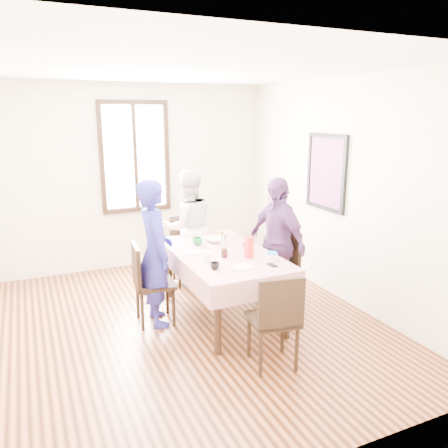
{
  "coord_description": "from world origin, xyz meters",
  "views": [
    {
      "loc": [
        -1.5,
        -4.28,
        2.27
      ],
      "look_at": [
        0.43,
        0.01,
        1.1
      ],
      "focal_mm": 35.74,
      "sensor_mm": 36.0,
      "label": 1
    }
  ],
  "objects_px": {
    "person_far": "(188,228)",
    "person_right": "(276,242)",
    "dining_table": "(222,285)",
    "person_left": "(155,253)",
    "chair_right": "(277,268)",
    "chair_far": "(188,251)",
    "chair_left": "(155,283)",
    "chair_near": "(273,319)"
  },
  "relations": [
    {
      "from": "chair_left",
      "to": "person_far",
      "type": "distance_m",
      "value": 1.26
    },
    {
      "from": "chair_left",
      "to": "chair_far",
      "type": "height_order",
      "value": "same"
    },
    {
      "from": "chair_left",
      "to": "person_left",
      "type": "height_order",
      "value": "person_left"
    },
    {
      "from": "dining_table",
      "to": "person_right",
      "type": "bearing_deg",
      "value": 4.06
    },
    {
      "from": "dining_table",
      "to": "chair_right",
      "type": "relative_size",
      "value": 1.81
    },
    {
      "from": "chair_right",
      "to": "person_left",
      "type": "height_order",
      "value": "person_left"
    },
    {
      "from": "dining_table",
      "to": "chair_right",
      "type": "height_order",
      "value": "chair_right"
    },
    {
      "from": "person_far",
      "to": "chair_left",
      "type": "bearing_deg",
      "value": 54.06
    },
    {
      "from": "person_right",
      "to": "dining_table",
      "type": "bearing_deg",
      "value": -95.91
    },
    {
      "from": "person_far",
      "to": "person_right",
      "type": "height_order",
      "value": "person_far"
    },
    {
      "from": "chair_right",
      "to": "person_right",
      "type": "height_order",
      "value": "person_right"
    },
    {
      "from": "chair_far",
      "to": "person_far",
      "type": "xyz_separation_m",
      "value": [
        0.0,
        -0.02,
        0.33
      ]
    },
    {
      "from": "dining_table",
      "to": "person_left",
      "type": "relative_size",
      "value": 1.03
    },
    {
      "from": "chair_far",
      "to": "chair_near",
      "type": "distance_m",
      "value": 2.27
    },
    {
      "from": "chair_near",
      "to": "person_left",
      "type": "xyz_separation_m",
      "value": [
        -0.73,
        1.29,
        0.35
      ]
    },
    {
      "from": "chair_left",
      "to": "chair_near",
      "type": "height_order",
      "value": "same"
    },
    {
      "from": "chair_right",
      "to": "person_far",
      "type": "bearing_deg",
      "value": 35.91
    },
    {
      "from": "dining_table",
      "to": "chair_far",
      "type": "relative_size",
      "value": 1.81
    },
    {
      "from": "chair_left",
      "to": "chair_right",
      "type": "height_order",
      "value": "same"
    },
    {
      "from": "chair_left",
      "to": "chair_near",
      "type": "relative_size",
      "value": 1.0
    },
    {
      "from": "chair_right",
      "to": "person_left",
      "type": "distance_m",
      "value": 1.52
    },
    {
      "from": "chair_left",
      "to": "chair_right",
      "type": "relative_size",
      "value": 1.0
    },
    {
      "from": "dining_table",
      "to": "person_far",
      "type": "distance_m",
      "value": 1.19
    },
    {
      "from": "chair_right",
      "to": "chair_far",
      "type": "relative_size",
      "value": 1.0
    },
    {
      "from": "chair_left",
      "to": "chair_near",
      "type": "xyz_separation_m",
      "value": [
        0.75,
        -1.29,
        0.0
      ]
    },
    {
      "from": "chair_left",
      "to": "chair_right",
      "type": "distance_m",
      "value": 1.5
    },
    {
      "from": "chair_right",
      "to": "chair_near",
      "type": "relative_size",
      "value": 1.0
    },
    {
      "from": "dining_table",
      "to": "person_far",
      "type": "bearing_deg",
      "value": 90.0
    },
    {
      "from": "dining_table",
      "to": "person_left",
      "type": "distance_m",
      "value": 0.86
    },
    {
      "from": "chair_near",
      "to": "person_far",
      "type": "bearing_deg",
      "value": 99.81
    },
    {
      "from": "person_left",
      "to": "person_right",
      "type": "distance_m",
      "value": 1.46
    },
    {
      "from": "dining_table",
      "to": "person_right",
      "type": "distance_m",
      "value": 0.83
    },
    {
      "from": "person_far",
      "to": "chair_near",
      "type": "bearing_deg",
      "value": 91.94
    },
    {
      "from": "dining_table",
      "to": "chair_far",
      "type": "height_order",
      "value": "chair_far"
    },
    {
      "from": "dining_table",
      "to": "person_left",
      "type": "xyz_separation_m",
      "value": [
        -0.73,
        0.15,
        0.43
      ]
    },
    {
      "from": "chair_right",
      "to": "person_right",
      "type": "relative_size",
      "value": 0.58
    },
    {
      "from": "chair_far",
      "to": "person_far",
      "type": "distance_m",
      "value": 0.33
    },
    {
      "from": "chair_far",
      "to": "chair_right",
      "type": "bearing_deg",
      "value": 129.8
    },
    {
      "from": "chair_right",
      "to": "chair_near",
      "type": "distance_m",
      "value": 1.4
    },
    {
      "from": "chair_right",
      "to": "person_far",
      "type": "distance_m",
      "value": 1.34
    },
    {
      "from": "chair_right",
      "to": "person_left",
      "type": "bearing_deg",
      "value": 86.82
    },
    {
      "from": "chair_left",
      "to": "person_left",
      "type": "xyz_separation_m",
      "value": [
        0.02,
        0.0,
        0.35
      ]
    }
  ]
}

